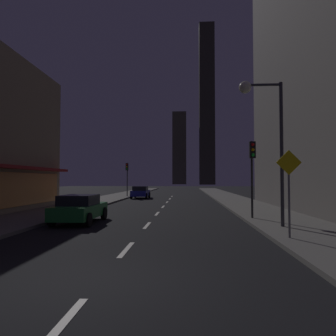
{
  "coord_description": "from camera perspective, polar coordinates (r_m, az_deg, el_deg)",
  "views": [
    {
      "loc": [
        1.91,
        -6.64,
        2.23
      ],
      "look_at": [
        0.0,
        25.6,
        3.45
      ],
      "focal_mm": 33.1,
      "sensor_mm": 36.0,
      "label": 1
    }
  ],
  "objects": [
    {
      "name": "car_parked_near",
      "position": [
        16.77,
        -15.93,
        -7.18
      ],
      "size": [
        1.98,
        4.24,
        1.45
      ],
      "color": "#1E722D",
      "rests_on": "ground"
    },
    {
      "name": "traffic_light_near_right",
      "position": [
        17.46,
        15.26,
        1.07
      ],
      "size": [
        0.32,
        0.48,
        4.2
      ],
      "color": "#2D2D2D",
      "rests_on": "sidewalk_right"
    },
    {
      "name": "sidewalk_left",
      "position": [
        39.71,
        -9.62,
        -5.25
      ],
      "size": [
        4.0,
        76.0,
        0.15
      ],
      "primitive_type": "cube",
      "color": "#605E59",
      "rests_on": "ground"
    },
    {
      "name": "fire_hydrant_far_left",
      "position": [
        25.87,
        -14.27,
        -6.04
      ],
      "size": [
        0.42,
        0.3,
        0.65
      ],
      "color": "#B2B2B2",
      "rests_on": "sidewalk_left"
    },
    {
      "name": "car_parked_far",
      "position": [
        37.45,
        -5.09,
        -4.44
      ],
      "size": [
        1.98,
        4.24,
        1.45
      ],
      "color": "navy",
      "rests_on": "ground"
    },
    {
      "name": "sidewalk_right",
      "position": [
        39.04,
        10.92,
        -5.29
      ],
      "size": [
        4.0,
        76.0,
        0.15
      ],
      "primitive_type": "cube",
      "color": "#605E59",
      "rests_on": "ground"
    },
    {
      "name": "lane_marking_center",
      "position": [
        23.03,
        -1.39,
        -7.71
      ],
      "size": [
        0.16,
        38.6,
        0.01
      ],
      "color": "silver",
      "rests_on": "ground"
    },
    {
      "name": "ground_plane",
      "position": [
        38.76,
        0.56,
        -5.54
      ],
      "size": [
        78.0,
        136.0,
        0.1
      ],
      "primitive_type": "cube",
      "color": "black"
    },
    {
      "name": "skyscraper_distant_mid",
      "position": [
        147.09,
        7.16,
        11.63
      ],
      "size": [
        6.95,
        6.25,
        74.51
      ],
      "primitive_type": "cube",
      "color": "#2E2B22",
      "rests_on": "ground"
    },
    {
      "name": "pedestrian_crossing_sign",
      "position": [
        11.96,
        21.39,
        -3.04
      ],
      "size": [
        0.91,
        0.08,
        3.15
      ],
      "color": "slate",
      "rests_on": "sidewalk_right"
    },
    {
      "name": "traffic_light_far_left",
      "position": [
        39.06,
        -7.55,
        -0.74
      ],
      "size": [
        0.32,
        0.48,
        4.2
      ],
      "color": "#2D2D2D",
      "rests_on": "sidewalk_left"
    },
    {
      "name": "street_lamp_right",
      "position": [
        14.85,
        17.05,
        8.94
      ],
      "size": [
        1.96,
        0.56,
        6.58
      ],
      "color": "#38383D",
      "rests_on": "sidewalk_right"
    },
    {
      "name": "skyscraper_distant_tall",
      "position": [
        154.74,
        2.12,
        3.62
      ],
      "size": [
        6.8,
        7.68,
        35.68
      ],
      "primitive_type": "cube",
      "color": "#423F32",
      "rests_on": "ground"
    }
  ]
}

